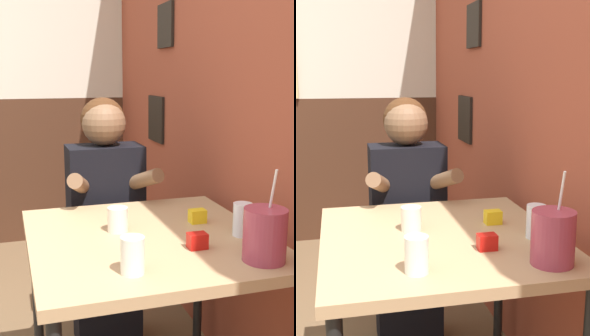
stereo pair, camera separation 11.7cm
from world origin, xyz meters
TOP-DOWN VIEW (x-y plane):
  - brick_wall_right at (1.35, 1.25)m, footprint 0.08×4.50m
  - main_table at (0.87, 0.37)m, footprint 0.80×0.85m
  - person_seated at (0.85, 0.96)m, footprint 0.42×0.40m
  - cocktail_pitcher at (1.14, 0.06)m, footprint 0.13×0.13m
  - glass_near_pitcher at (1.18, 0.27)m, footprint 0.07×0.07m
  - glass_center at (0.74, 0.08)m, footprint 0.07×0.07m
  - glass_far_side at (0.78, 0.44)m, footprint 0.07×0.07m
  - condiment_ketchup at (0.99, 0.21)m, footprint 0.06×0.04m
  - condiment_mustard at (1.09, 0.45)m, footprint 0.06×0.04m

SIDE VIEW (x-z plane):
  - person_seated at x=0.85m, z-range 0.03..1.21m
  - main_table at x=0.87m, z-range 0.29..1.03m
  - condiment_ketchup at x=0.99m, z-range 0.74..0.79m
  - condiment_mustard at x=1.09m, z-range 0.74..0.79m
  - glass_far_side at x=0.78m, z-range 0.74..0.83m
  - glass_center at x=0.74m, z-range 0.74..0.85m
  - glass_near_pitcher at x=1.18m, z-range 0.74..0.85m
  - cocktail_pitcher at x=1.14m, z-range 0.68..0.96m
  - brick_wall_right at x=1.35m, z-range 0.00..2.70m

